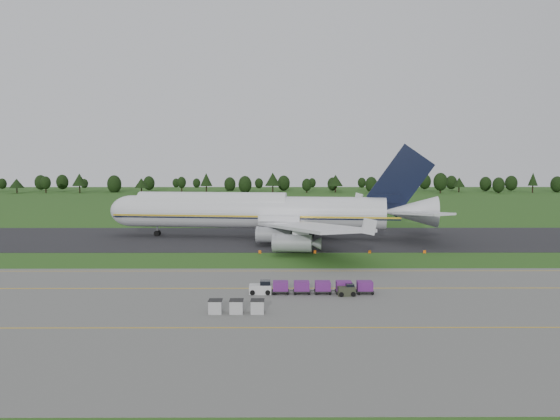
{
  "coord_description": "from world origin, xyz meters",
  "views": [
    {
      "loc": [
        1.66,
        -95.54,
        17.15
      ],
      "look_at": [
        2.07,
        2.0,
        8.77
      ],
      "focal_mm": 35.0,
      "sensor_mm": 36.0,
      "label": 1
    }
  ],
  "objects_px": {
    "uld_row": "(236,306)",
    "edge_markers": "(342,252)",
    "baggage_train": "(310,287)",
    "utility_cart": "(346,291)",
    "aircraft": "(261,211)"
  },
  "relations": [
    {
      "from": "aircraft",
      "to": "baggage_train",
      "type": "height_order",
      "value": "aircraft"
    },
    {
      "from": "utility_cart",
      "to": "uld_row",
      "type": "height_order",
      "value": "uld_row"
    },
    {
      "from": "uld_row",
      "to": "aircraft",
      "type": "bearing_deg",
      "value": 89.14
    },
    {
      "from": "baggage_train",
      "to": "edge_markers",
      "type": "xyz_separation_m",
      "value": [
        8.13,
        32.4,
        -0.68
      ]
    },
    {
      "from": "baggage_train",
      "to": "edge_markers",
      "type": "height_order",
      "value": "baggage_train"
    },
    {
      "from": "baggage_train",
      "to": "uld_row",
      "type": "xyz_separation_m",
      "value": [
        -8.9,
        -9.29,
        -0.11
      ]
    },
    {
      "from": "edge_markers",
      "to": "baggage_train",
      "type": "bearing_deg",
      "value": -104.08
    },
    {
      "from": "baggage_train",
      "to": "uld_row",
      "type": "bearing_deg",
      "value": -133.79
    },
    {
      "from": "uld_row",
      "to": "edge_markers",
      "type": "bearing_deg",
      "value": 67.78
    },
    {
      "from": "baggage_train",
      "to": "utility_cart",
      "type": "height_order",
      "value": "baggage_train"
    },
    {
      "from": "uld_row",
      "to": "edge_markers",
      "type": "distance_m",
      "value": 45.03
    },
    {
      "from": "aircraft",
      "to": "edge_markers",
      "type": "relative_size",
      "value": 2.4
    },
    {
      "from": "baggage_train",
      "to": "edge_markers",
      "type": "relative_size",
      "value": 0.51
    },
    {
      "from": "utility_cart",
      "to": "uld_row",
      "type": "xyz_separation_m",
      "value": [
        -13.59,
        -8.26,
        0.19
      ]
    },
    {
      "from": "baggage_train",
      "to": "aircraft",
      "type": "bearing_deg",
      "value": 98.33
    }
  ]
}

